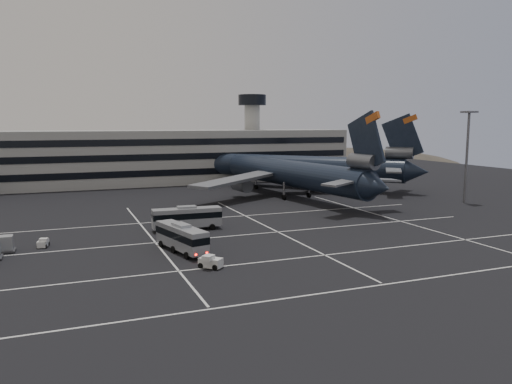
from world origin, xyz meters
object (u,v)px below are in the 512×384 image
(tug_a, at_px, (43,243))
(trijet_main, at_px, (293,174))
(bus_near, at_px, (181,236))
(bus_far, at_px, (187,217))

(tug_a, bearing_deg, trijet_main, 42.36)
(bus_near, bearing_deg, bus_far, 59.35)
(trijet_main, xyz_separation_m, bus_far, (-28.92, -23.57, -3.26))
(bus_near, xyz_separation_m, bus_far, (3.70, 12.30, 0.04))
(tug_a, bearing_deg, bus_far, 23.31)
(trijet_main, relative_size, tug_a, 26.78)
(bus_near, bearing_deg, trijet_main, 33.81)
(trijet_main, distance_m, tug_a, 56.00)
(trijet_main, relative_size, bus_far, 5.54)
(trijet_main, distance_m, bus_near, 48.59)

